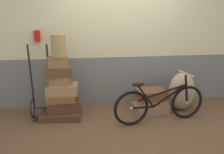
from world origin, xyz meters
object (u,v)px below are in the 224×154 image
Objects in this scene: suitcase_4 at (60,81)px; burlap_sack at (182,91)px; suitcase_7 at (150,108)px; luggage_trolley at (42,101)px; suitcase_8 at (151,101)px; suitcase_3 at (62,89)px; suitcase_9 at (151,94)px; suitcase_2 at (61,98)px; suitcase_5 at (59,72)px; suitcase_1 at (64,105)px; suitcase_0 at (62,114)px; wicker_basket at (59,46)px; suitcase_6 at (58,62)px; bicycle at (160,104)px.

suitcase_4 is 0.46× the size of burlap_sack.
luggage_trolley is (-2.00, 0.08, 0.21)m from suitcase_7.
suitcase_4 is 0.55× the size of suitcase_7.
suitcase_4 reaches higher than suitcase_8.
suitcase_9 is at bearing 3.09° from suitcase_3.
suitcase_5 reaches higher than suitcase_2.
suitcase_3 is 2.25m from burlap_sack.
suitcase_2 reaches higher than suitcase_7.
burlap_sack is (2.25, -0.01, -0.15)m from suitcase_3.
suitcase_8 is at bearing -4.87° from suitcase_1.
suitcase_9 reaches higher than suitcase_0.
suitcase_7 is at bearing -148.07° from suitcase_8.
luggage_trolley reaches higher than suitcase_1.
suitcase_3 is at bearing 179.73° from burlap_sack.
wicker_basket is at bearing -44.32° from suitcase_5.
luggage_trolley is (-0.38, 0.04, 0.08)m from suitcase_1.
suitcase_4 is at bearing -139.69° from suitcase_3.
luggage_trolley is at bearing 175.59° from suitcase_4.
wicker_basket is at bearing 53.14° from suitcase_0.
suitcase_5 is at bearing 76.13° from suitcase_6.
suitcase_5 is at bearing 96.24° from suitcase_0.
suitcase_1 is at bearing 5.48° from suitcase_5.
suitcase_3 is (0.04, 0.05, 0.47)m from suitcase_0.
suitcase_0 is at bearing -145.16° from suitcase_2.
suitcase_7 is (1.66, -0.00, -0.30)m from suitcase_2.
suitcase_6 is at bearing -160.98° from suitcase_1.
suitcase_3 reaches higher than suitcase_7.
suitcase_2 is at bearing 40.89° from suitcase_0.
suitcase_7 is 2.05m from wicker_basket.
suitcase_3 is at bearing 54.09° from suitcase_2.
burlap_sack is at bearing -4.52° from suitcase_8.
suitcase_3 is 1.72m from bicycle.
suitcase_2 is 0.67× the size of burlap_sack.
suitcase_8 is at bearing 2.49° from suitcase_9.
suitcase_0 is at bearing 174.63° from suitcase_8.
luggage_trolley reaches higher than suitcase_7.
wicker_basket is (-1.65, 0.00, 0.94)m from suitcase_9.
suitcase_9 is 1.40× the size of wicker_basket.
luggage_trolley is (-2.00, 0.07, -0.06)m from suitcase_9.
suitcase_3 is 0.77m from wicker_basket.
wicker_basket is at bearing 3.58° from suitcase_4.
suitcase_7 is at bearing -177.05° from burlap_sack.
suitcase_0 is at bearing -101.19° from suitcase_4.
suitcase_1 is at bearing 47.14° from wicker_basket.
luggage_trolley reaches higher than suitcase_4.
suitcase_4 is 0.92× the size of wicker_basket.
suitcase_5 is at bearing 175.16° from suitcase_9.
wicker_basket reaches higher than suitcase_6.
suitcase_7 is at bearing 92.80° from bicycle.
suitcase_3 is at bearing -6.42° from luggage_trolley.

